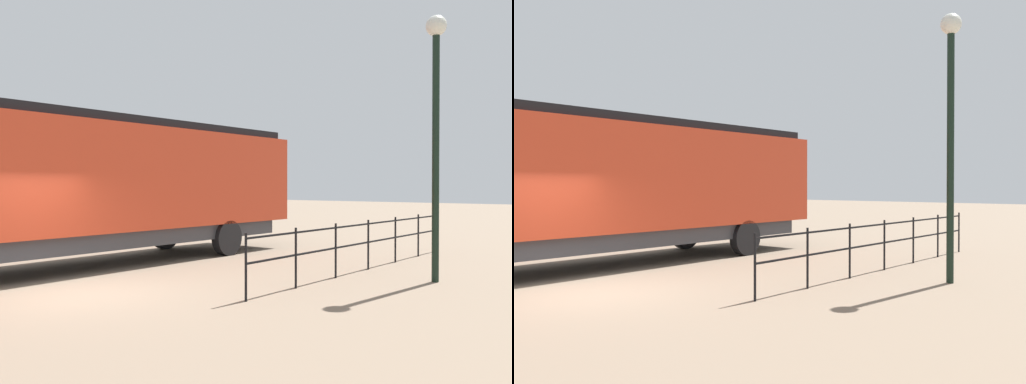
{
  "view_description": "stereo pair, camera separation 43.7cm",
  "coord_description": "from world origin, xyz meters",
  "views": [
    {
      "loc": [
        9.76,
        -6.4,
        2.21
      ],
      "look_at": [
        1.54,
        3.98,
        2.04
      ],
      "focal_mm": 38.65,
      "sensor_mm": 36.0,
      "label": 1
    },
    {
      "loc": [
        10.09,
        -6.12,
        2.21
      ],
      "look_at": [
        1.54,
        3.98,
        2.04
      ],
      "focal_mm": 38.65,
      "sensor_mm": 36.0,
      "label": 2
    }
  ],
  "objects": [
    {
      "name": "platform_fence",
      "position": [
        3.15,
        6.67,
        0.83
      ],
      "size": [
        0.05,
        10.12,
        1.3
      ],
      "color": "black",
      "rests_on": "ground_plane"
    },
    {
      "name": "locomotive",
      "position": [
        -3.06,
        1.66,
        2.28
      ],
      "size": [
        3.15,
        17.03,
        4.05
      ],
      "color": "red",
      "rests_on": "ground_plane"
    },
    {
      "name": "lamp_post",
      "position": [
        5.2,
        5.93,
        4.07
      ],
      "size": [
        0.47,
        0.47,
        6.05
      ],
      "color": "black",
      "rests_on": "ground_plane"
    },
    {
      "name": "ground_plane",
      "position": [
        0.0,
        0.0,
        0.0
      ],
      "size": [
        120.0,
        120.0,
        0.0
      ],
      "primitive_type": "plane",
      "color": "#84705B"
    }
  ]
}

